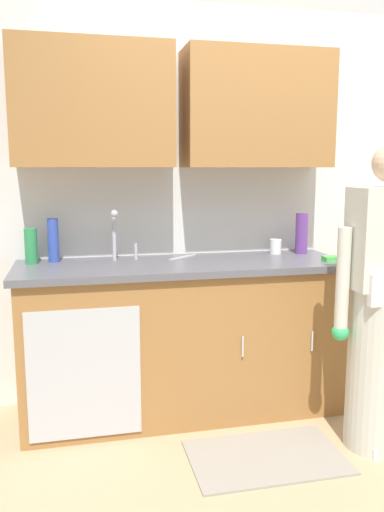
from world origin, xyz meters
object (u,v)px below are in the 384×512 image
at_px(person_at_sink, 382,323).
at_px(sponge, 332,259).
at_px(sink, 123,267).
at_px(cup_by_sink, 276,247).
at_px(bottle_dish_liquid, 53,240).
at_px(bottle_soap, 302,233).
at_px(knife_on_counter, 183,257).
at_px(bottle_water_tall, 31,246).

distance_m(person_at_sink, sponge, 0.55).
bearing_deg(sink, cup_by_sink, 9.09).
height_order(person_at_sink, bottle_dish_liquid, person_at_sink).
bearing_deg(bottle_soap, knife_on_counter, 179.46).
height_order(bottle_water_tall, bottle_soap, bottle_soap).
bearing_deg(sink, bottle_water_tall, 165.30).
height_order(bottle_dish_liquid, knife_on_counter, bottle_dish_liquid).
distance_m(knife_on_counter, sponge, 0.92).
relative_size(bottle_dish_liquid, cup_by_sink, 2.74).
distance_m(bottle_dish_liquid, cup_by_sink, 1.41).
distance_m(sink, bottle_water_tall, 0.56).
distance_m(bottle_water_tall, cup_by_sink, 1.54).
bearing_deg(bottle_dish_liquid, sponge, -11.91).
distance_m(cup_by_sink, knife_on_counter, 0.63).
relative_size(person_at_sink, bottle_water_tall, 7.75).
relative_size(cup_by_sink, knife_on_counter, 0.40).
height_order(sink, person_at_sink, person_at_sink).
bearing_deg(bottle_soap, sink, -173.34).
distance_m(bottle_soap, sponge, 0.34).
height_order(cup_by_sink, knife_on_counter, cup_by_sink).
distance_m(bottle_dish_liquid, sponge, 1.68).
distance_m(bottle_water_tall, knife_on_counter, 0.91).
relative_size(person_at_sink, knife_on_counter, 6.75).
xyz_separation_m(bottle_water_tall, bottle_dish_liquid, (0.13, 0.03, 0.03)).
bearing_deg(sink, bottle_soap, 6.66).
height_order(person_at_sink, bottle_soap, person_at_sink).
relative_size(person_at_sink, bottle_soap, 6.13).
height_order(bottle_soap, knife_on_counter, bottle_soap).
relative_size(knife_on_counter, sponge, 2.18).
bearing_deg(person_at_sink, sink, 152.95).
relative_size(bottle_water_tall, bottle_soap, 0.79).
height_order(bottle_soap, sponge, bottle_soap).
relative_size(bottle_soap, bottle_dish_liquid, 1.01).
bearing_deg(person_at_sink, knife_on_counter, 138.41).
bearing_deg(bottle_water_tall, person_at_sink, -23.70).
bearing_deg(sponge, person_at_sink, -84.29).
relative_size(bottle_dish_liquid, sponge, 2.38).
bearing_deg(sink, bottle_dish_liquid, 156.90).
bearing_deg(cup_by_sink, bottle_water_tall, -179.09).
xyz_separation_m(bottle_soap, sponge, (0.06, -0.31, -0.12)).
xyz_separation_m(person_at_sink, bottle_water_tall, (-1.82, 0.80, 0.35)).
distance_m(sink, bottle_soap, 1.20).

